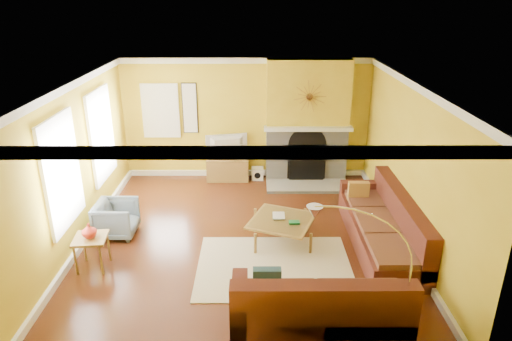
{
  "coord_description": "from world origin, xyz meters",
  "views": [
    {
      "loc": [
        0.18,
        -6.94,
        4.03
      ],
      "look_at": [
        0.21,
        0.4,
        1.13
      ],
      "focal_mm": 32.0,
      "sensor_mm": 36.0,
      "label": 1
    }
  ],
  "objects_px": {
    "sectional_sofa": "(328,238)",
    "armchair": "(117,219)",
    "side_table": "(92,252)",
    "arc_lamp": "(364,282)",
    "coffee_table": "(281,229)",
    "media_console": "(228,169)"
  },
  "relations": [
    {
      "from": "side_table",
      "to": "media_console",
      "type": "bearing_deg",
      "value": 61.91
    },
    {
      "from": "sectional_sofa",
      "to": "armchair",
      "type": "relative_size",
      "value": 5.68
    },
    {
      "from": "coffee_table",
      "to": "arc_lamp",
      "type": "bearing_deg",
      "value": -73.23
    },
    {
      "from": "armchair",
      "to": "side_table",
      "type": "bearing_deg",
      "value": 175.66
    },
    {
      "from": "armchair",
      "to": "media_console",
      "type": "bearing_deg",
      "value": -34.85
    },
    {
      "from": "sectional_sofa",
      "to": "armchair",
      "type": "bearing_deg",
      "value": 165.63
    },
    {
      "from": "sectional_sofa",
      "to": "side_table",
      "type": "xyz_separation_m",
      "value": [
        -3.65,
        -0.11,
        -0.18
      ]
    },
    {
      "from": "coffee_table",
      "to": "media_console",
      "type": "bearing_deg",
      "value": 111.52
    },
    {
      "from": "armchair",
      "to": "arc_lamp",
      "type": "distance_m",
      "value": 4.64
    },
    {
      "from": "coffee_table",
      "to": "armchair",
      "type": "bearing_deg",
      "value": 176.32
    },
    {
      "from": "side_table",
      "to": "arc_lamp",
      "type": "xyz_separation_m",
      "value": [
        3.75,
        -1.75,
        0.68
      ]
    },
    {
      "from": "armchair",
      "to": "side_table",
      "type": "xyz_separation_m",
      "value": [
        -0.09,
        -1.03,
        -0.05
      ]
    },
    {
      "from": "coffee_table",
      "to": "arc_lamp",
      "type": "distance_m",
      "value": 2.8
    },
    {
      "from": "media_console",
      "to": "sectional_sofa",
      "type": "bearing_deg",
      "value": -63.13
    },
    {
      "from": "armchair",
      "to": "side_table",
      "type": "distance_m",
      "value": 1.03
    },
    {
      "from": "side_table",
      "to": "arc_lamp",
      "type": "relative_size",
      "value": 0.28
    },
    {
      "from": "sectional_sofa",
      "to": "arc_lamp",
      "type": "relative_size",
      "value": 2.06
    },
    {
      "from": "arc_lamp",
      "to": "media_console",
      "type": "bearing_deg",
      "value": 109.23
    },
    {
      "from": "sectional_sofa",
      "to": "armchair",
      "type": "distance_m",
      "value": 3.67
    },
    {
      "from": "coffee_table",
      "to": "arc_lamp",
      "type": "height_order",
      "value": "arc_lamp"
    },
    {
      "from": "coffee_table",
      "to": "sectional_sofa",
      "type": "bearing_deg",
      "value": -47.14
    },
    {
      "from": "media_console",
      "to": "armchair",
      "type": "xyz_separation_m",
      "value": [
        -1.81,
        -2.54,
        0.06
      ]
    }
  ]
}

